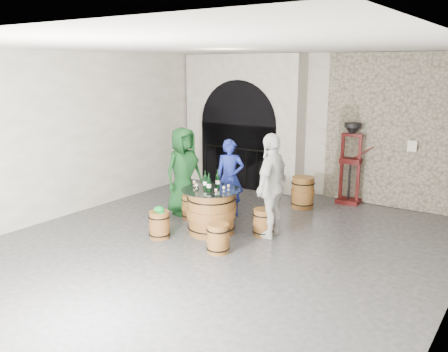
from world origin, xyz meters
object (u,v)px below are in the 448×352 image
Objects in this scene: wine_bottle_center at (209,184)px; wine_bottle_right at (218,180)px; person_blue at (230,178)px; wine_bottle_left at (205,181)px; barrel_stool_near_left at (159,225)px; barrel_stool_near_right at (218,238)px; corking_press at (351,157)px; side_barrel at (303,192)px; barrel_table at (211,211)px; barrel_stool_left at (191,207)px; barrel_stool_far at (227,206)px; person_white at (272,185)px; barrel_stool_right at (263,222)px; person_green at (184,171)px.

wine_bottle_right is at bearing 95.49° from wine_bottle_center.
person_blue is 1.09m from wine_bottle_left.
barrel_stool_near_right is at bearing 1.30° from barrel_stool_near_left.
side_barrel is at bearing -132.40° from corking_press.
barrel_table is 0.94m from barrel_stool_left.
corking_press is at bearing 63.50° from barrel_stool_near_left.
corking_press reaches higher than person_blue.
wine_bottle_right is at bearing -106.92° from side_barrel.
barrel_stool_far is 0.72× the size of side_barrel.
side_barrel is at bearing 73.94° from barrel_table.
barrel_stool_far is 2.93m from corking_press.
barrel_stool_left is 1.88m from person_white.
person_blue reaches higher than wine_bottle_right.
barrel_stool_left is at bearing -141.36° from barrel_stool_far.
side_barrel reaches higher than barrel_stool_left.
barrel_stool_right is at bearing 24.69° from wine_bottle_left.
person_white reaches higher than barrel_table.
barrel_stool_near_left is 1.57m from person_green.
barrel_stool_near_left is 0.26× the size of person_white.
barrel_stool_right is 2.95m from corking_press.
wine_bottle_center is at bearing -115.64° from corking_press.
barrel_stool_near_right is 2.28m from person_green.
barrel_stool_left and barrel_stool_near_right have the same top height.
wine_bottle_center is (0.16, -0.11, 0.00)m from wine_bottle_left.
barrel_stool_near_left is (0.22, -1.16, 0.00)m from barrel_stool_left.
person_white reaches higher than barrel_stool_near_left.
person_blue is at bearing -127.18° from side_barrel.
barrel_stool_near_left is 0.72× the size of side_barrel.
wine_bottle_right is at bearing 84.74° from barrel_table.
corking_press is (1.47, 3.22, 0.08)m from wine_bottle_left.
wine_bottle_left is (-0.74, 0.67, 0.70)m from barrel_stool_near_right.
person_green is 1.00× the size of corking_press.
barrel_stool_near_right is (0.89, -1.57, 0.00)m from barrel_stool_far.
person_blue reaches higher than wine_bottle_center.
barrel_table is 0.94m from barrel_stool_near_left.
barrel_stool_far is 1.11m from person_green.
barrel_stool_near_left is 1.10m from wine_bottle_left.
person_white reaches higher than corking_press.
barrel_stool_near_right is at bearing -38.11° from barrel_stool_left.
person_green reaches higher than wine_bottle_left.
wine_bottle_right is (-0.81, -0.24, 0.70)m from barrel_stool_right.
barrel_stool_near_left is at bearing -120.66° from corking_press.
person_green is at bearing 147.50° from wine_bottle_center.
barrel_table is at bearing -28.87° from barrel_stool_left.
person_green is 1.20m from wine_bottle_left.
wine_bottle_center is at bearing 42.29° from barrel_stool_near_left.
wine_bottle_right is 0.19× the size of corking_press.
barrel_stool_left is at bearing 179.01° from barrel_stool_right.
wine_bottle_center reaches higher than barrel_stool_near_right.
person_blue reaches higher than barrel_stool_near_right.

